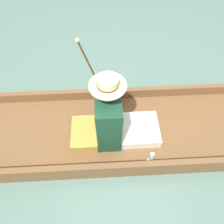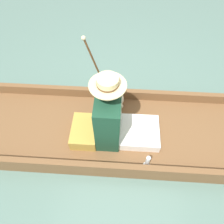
{
  "view_description": "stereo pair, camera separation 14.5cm",
  "coord_description": "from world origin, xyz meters",
  "px_view_note": "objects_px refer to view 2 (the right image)",
  "views": [
    {
      "loc": [
        1.28,
        -0.22,
        2.25
      ],
      "look_at": [
        0.05,
        -0.16,
        0.53
      ],
      "focal_mm": 35.0,
      "sensor_mm": 36.0,
      "label": 1
    },
    {
      "loc": [
        1.28,
        -0.08,
        2.25
      ],
      "look_at": [
        0.05,
        -0.16,
        0.53
      ],
      "focal_mm": 35.0,
      "sensor_mm": 36.0,
      "label": 2
    }
  ],
  "objects_px": {
    "seated_person": "(115,118)",
    "teddy_bear": "(119,96)",
    "wine_glass": "(148,161)",
    "walking_cane": "(97,68)"
  },
  "relations": [
    {
      "from": "teddy_bear",
      "to": "walking_cane",
      "type": "distance_m",
      "value": 0.45
    },
    {
      "from": "seated_person",
      "to": "teddy_bear",
      "type": "distance_m",
      "value": 0.44
    },
    {
      "from": "wine_glass",
      "to": "walking_cane",
      "type": "bearing_deg",
      "value": -145.63
    },
    {
      "from": "teddy_bear",
      "to": "walking_cane",
      "type": "bearing_deg",
      "value": -102.58
    },
    {
      "from": "teddy_bear",
      "to": "wine_glass",
      "type": "relative_size",
      "value": 1.8
    },
    {
      "from": "teddy_bear",
      "to": "wine_glass",
      "type": "bearing_deg",
      "value": 22.48
    },
    {
      "from": "wine_glass",
      "to": "seated_person",
      "type": "bearing_deg",
      "value": -135.99
    },
    {
      "from": "seated_person",
      "to": "wine_glass",
      "type": "relative_size",
      "value": 4.57
    },
    {
      "from": "wine_glass",
      "to": "walking_cane",
      "type": "relative_size",
      "value": 0.21
    },
    {
      "from": "walking_cane",
      "to": "seated_person",
      "type": "bearing_deg",
      "value": 25.03
    }
  ]
}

